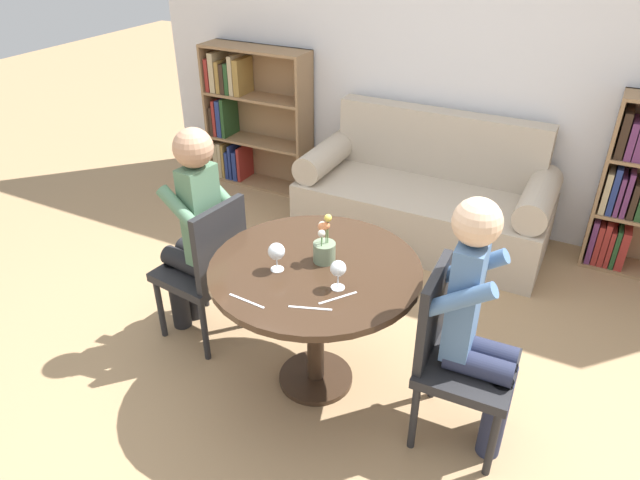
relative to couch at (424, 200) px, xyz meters
The scene contains 15 objects.
ground_plane 1.78m from the couch, 90.00° to the right, with size 16.00×16.00×0.00m, color tan.
back_wall 1.12m from the couch, 90.00° to the left, with size 5.20×0.05×2.70m.
round_table 1.78m from the couch, 90.00° to the right, with size 1.03×1.03×0.74m.
couch is the anchor object (origin of this frame).
bookshelf_left 1.79m from the couch, behind, with size 0.96×0.28×1.22m.
chair_left 1.85m from the couch, 112.64° to the right, with size 0.47×0.47×0.90m.
chair_right 1.90m from the couch, 68.01° to the right, with size 0.44×0.44×0.90m.
person_left 1.90m from the couch, 115.26° to the right, with size 0.44×0.37×1.30m.
person_right 1.96m from the couch, 65.52° to the right, with size 0.43×0.35×1.27m.
wine_glass_left 1.94m from the couch, 94.51° to the right, with size 0.08×0.08×0.14m.
wine_glass_right 1.95m from the couch, 84.66° to the right, with size 0.07×0.07×0.14m.
flower_vase 1.77m from the couch, 89.43° to the right, with size 0.11×0.11×0.25m.
knife_left_setting 2.19m from the couch, 93.68° to the right, with size 0.19×0.03×0.00m.
fork_left_setting 2.11m from the couch, 86.26° to the right, with size 0.18×0.08×0.00m.
knife_right_setting 1.99m from the couch, 83.84° to the right, with size 0.12×0.16×0.00m.
Camera 1 is at (1.07, -2.02, 2.26)m, focal length 32.00 mm.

